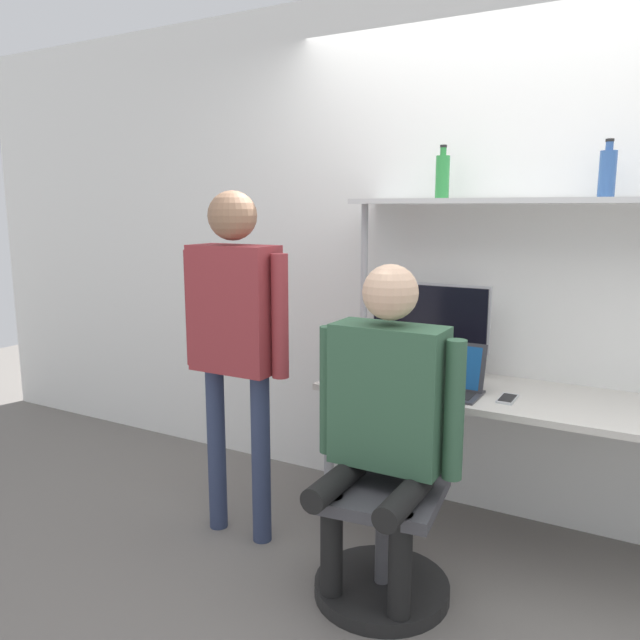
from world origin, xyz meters
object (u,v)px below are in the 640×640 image
cell_phone (507,399)px  bottle_green (442,176)px  person_seated (385,407)px  laptop (446,378)px  person_standing (235,322)px  bottle_blue (607,173)px  office_chair (386,526)px  monitor (429,322)px

cell_phone → bottle_green: bottle_green is taller
person_seated → bottle_green: bearing=94.4°
laptop → person_standing: 1.01m
laptop → bottle_blue: (0.59, 0.24, 0.93)m
office_chair → person_standing: size_ratio=0.56×
monitor → person_seated: person_seated is taller
cell_phone → laptop: bearing=-178.6°
person_standing → bottle_blue: size_ratio=6.86×
monitor → cell_phone: size_ratio=4.14×
laptop → bottle_blue: 1.13m
cell_phone → bottle_green: size_ratio=0.60×
laptop → bottle_green: bottle_green is taller
monitor → bottle_blue: 1.06m
monitor → bottle_blue: bearing=-1.8°
person_seated → person_standing: size_ratio=0.83×
laptop → office_chair: 0.73m
cell_phone → bottle_blue: size_ratio=0.62×
office_chair → monitor: bearing=98.1°
laptop → cell_phone: bearing=1.4°
laptop → person_standing: bearing=-154.0°
cell_phone → person_standing: (-1.16, -0.44, 0.31)m
office_chair → person_standing: person_standing is taller
laptop → bottle_green: (-0.13, 0.24, 0.93)m
office_chair → person_seated: bearing=-83.7°
office_chair → cell_phone: bearing=55.1°
cell_phone → office_chair: (-0.36, -0.51, -0.47)m
laptop → bottle_blue: size_ratio=1.40×
person_seated → bottle_blue: bearing=50.0°
cell_phone → bottle_green: 1.10m
monitor → person_standing: bearing=-135.0°
laptop → cell_phone: (0.28, 0.01, -0.06)m
bottle_green → person_seated: bearing=-85.6°
person_seated → person_standing: person_standing is taller
office_chair → bottle_blue: (0.67, 0.75, 1.45)m
monitor → laptop: (0.18, -0.27, -0.20)m
bottle_blue → monitor: bearing=178.2°
cell_phone → person_standing: 1.28m
person_seated → cell_phone: bearing=57.7°
cell_phone → bottle_blue: (0.31, 0.24, 0.98)m
bottle_blue → office_chair: bearing=-131.8°
laptop → cell_phone: laptop is taller
office_chair → bottle_blue: size_ratio=3.82×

